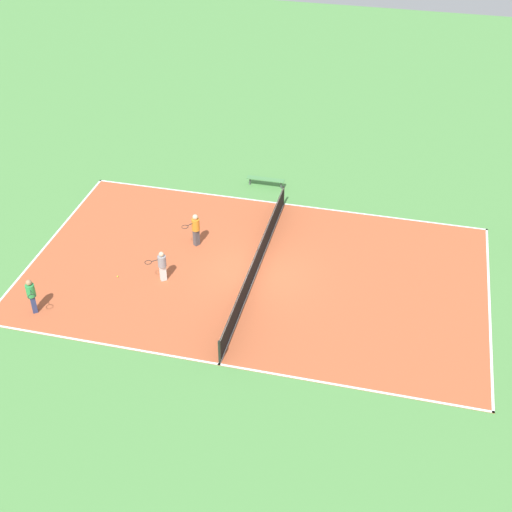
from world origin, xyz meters
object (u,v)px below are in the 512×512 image
Objects in this scene: player_far_green at (31,294)px; tennis_ball_midcourt at (230,333)px; player_center_orange at (196,228)px; tennis_ball_near_net at (118,276)px; tennis_net at (256,262)px; player_baseline_gray at (162,264)px; bench at (266,180)px.

player_far_green is 8.21m from tennis_ball_midcourt.
player_far_green is at bearing -4.91° from player_center_orange.
tennis_ball_near_net and tennis_ball_midcourt have the same top height.
tennis_net is at bearing 85.54° from player_far_green.
player_far_green is (6.14, -5.00, -0.02)m from player_center_orange.
player_far_green reaches higher than player_baseline_gray.
bench is at bearing 153.86° from tennis_ball_near_net.
player_far_green is at bearing -85.85° from tennis_ball_midcourt.
tennis_net reaches higher than tennis_ball_near_net.
tennis_net is at bearing 162.87° from player_baseline_gray.
tennis_ball_midcourt is at bearing 63.72° from player_center_orange.
player_center_orange is at bearing 140.65° from tennis_ball_near_net.
tennis_ball_near_net is (9.20, -4.51, -0.34)m from bench.
tennis_net is 7.21× the size of player_far_green.
player_baseline_gray reaches higher than tennis_net.
tennis_ball_midcourt is at bearing -83.87° from bench.
bench is 11.64m from tennis_ball_midcourt.
player_baseline_gray is 5.47m from player_far_green.
player_center_orange reaches higher than player_baseline_gray.
player_far_green is (3.26, -4.40, 0.09)m from player_baseline_gray.
player_center_orange is at bearing -113.76° from tennis_net.
tennis_net reaches higher than bench.
player_center_orange is 24.21× the size of tennis_ball_near_net.
player_far_green is (4.74, -8.18, 0.38)m from tennis_net.
player_center_orange is 24.21× the size of tennis_ball_midcourt.
player_far_green is 23.86× the size of tennis_ball_near_net.
player_baseline_gray reaches higher than tennis_ball_near_net.
tennis_net reaches higher than tennis_ball_midcourt.
tennis_ball_near_net is 6.22m from tennis_ball_midcourt.
player_center_orange is at bearing 106.34° from player_far_green.
player_center_orange is (6.01, -1.90, 0.57)m from bench.
tennis_ball_midcourt is (5.55, 3.14, -0.91)m from player_center_orange.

